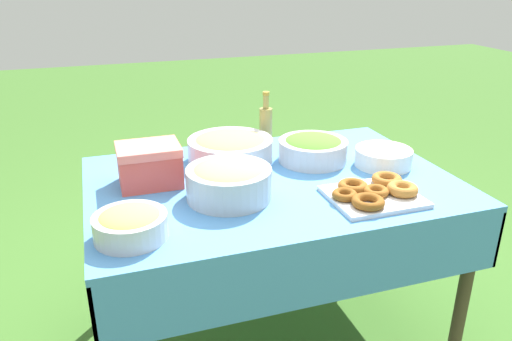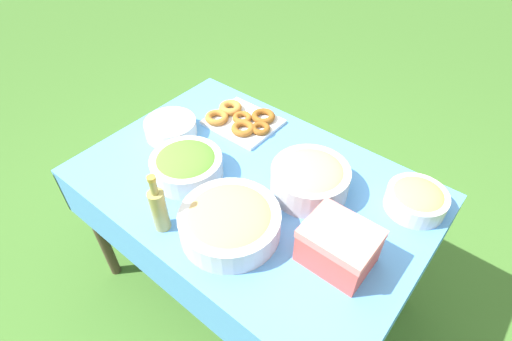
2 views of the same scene
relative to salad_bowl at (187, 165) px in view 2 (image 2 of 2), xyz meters
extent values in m
plane|color=#3D6B28|center=(-0.23, -0.13, -0.82)|extent=(14.00, 14.00, 0.00)
cube|color=#4C8CD1|center=(-0.23, -0.13, -0.07)|extent=(1.38, 0.94, 0.02)
cube|color=#4C8CD1|center=(-0.23, -0.60, -0.19)|extent=(1.38, 0.01, 0.22)
cube|color=#4C8CD1|center=(-0.23, 0.33, -0.19)|extent=(1.38, 0.01, 0.22)
cube|color=#4C8CD1|center=(-0.91, -0.13, -0.19)|extent=(0.01, 0.94, 0.22)
cube|color=#4C8CD1|center=(0.45, -0.13, -0.19)|extent=(0.01, 0.94, 0.22)
cylinder|color=#473828|center=(-0.86, -0.54, -0.45)|extent=(0.05, 0.05, 0.74)
cylinder|color=#473828|center=(0.40, -0.54, -0.45)|extent=(0.05, 0.05, 0.74)
cylinder|color=#473828|center=(0.40, 0.28, -0.45)|extent=(0.05, 0.05, 0.74)
cylinder|color=silver|center=(0.00, 0.00, -0.01)|extent=(0.29, 0.29, 0.09)
ellipsoid|color=#51892D|center=(0.00, 0.00, 0.02)|extent=(0.25, 0.25, 0.07)
cylinder|color=#B2B7BC|center=(-0.43, -0.24, 0.00)|extent=(0.30, 0.30, 0.11)
ellipsoid|color=tan|center=(-0.43, -0.24, 0.04)|extent=(0.26, 0.26, 0.07)
cube|color=silver|center=(0.05, -0.40, -0.05)|extent=(0.31, 0.26, 0.02)
torus|color=#93561E|center=(0.06, -0.41, -0.03)|extent=(0.09, 0.09, 0.03)
torus|color=brown|center=(-0.01, -0.48, -0.03)|extent=(0.13, 0.13, 0.03)
torus|color=#A36628|center=(0.15, -0.33, -0.03)|extent=(0.12, 0.12, 0.03)
torus|color=#B27533|center=(0.15, -0.43, -0.02)|extent=(0.13, 0.13, 0.04)
torus|color=brown|center=(-0.06, -0.40, -0.03)|extent=(0.12, 0.12, 0.03)
torus|color=#93561E|center=(0.00, -0.35, -0.03)|extent=(0.15, 0.15, 0.03)
cylinder|color=white|center=(0.25, -0.14, -0.05)|extent=(0.23, 0.23, 0.01)
cylinder|color=white|center=(0.25, -0.14, -0.04)|extent=(0.23, 0.23, 0.01)
cylinder|color=white|center=(0.25, -0.14, -0.03)|extent=(0.23, 0.23, 0.01)
cylinder|color=white|center=(0.25, -0.14, -0.01)|extent=(0.23, 0.23, 0.01)
cylinder|color=white|center=(0.25, -0.14, 0.00)|extent=(0.23, 0.23, 0.01)
cylinder|color=white|center=(0.25, -0.14, 0.01)|extent=(0.23, 0.23, 0.01)
cylinder|color=#998E4C|center=(-0.12, 0.24, 0.03)|extent=(0.06, 0.06, 0.17)
cylinder|color=#998E4C|center=(-0.12, 0.24, 0.15)|extent=(0.03, 0.03, 0.06)
cylinder|color=#A58C33|center=(-0.12, 0.24, 0.19)|extent=(0.03, 0.03, 0.02)
cylinder|color=silver|center=(-0.33, 0.11, -0.01)|extent=(0.35, 0.35, 0.10)
ellipsoid|color=tan|center=(-0.33, 0.11, 0.03)|extent=(0.31, 0.31, 0.07)
cylinder|color=silver|center=(-0.78, -0.41, -0.02)|extent=(0.22, 0.22, 0.07)
ellipsoid|color=#ADCC59|center=(-0.78, -0.41, 0.00)|extent=(0.20, 0.20, 0.07)
cube|color=#E04C42|center=(-0.68, -0.03, 0.00)|extent=(0.22, 0.18, 0.12)
cube|color=#FF7A70|center=(-0.68, -0.03, 0.08)|extent=(0.23, 0.18, 0.03)
camera|label=1|loc=(-0.84, -1.78, 0.71)|focal=35.00mm
camera|label=2|loc=(-0.95, 0.73, 1.08)|focal=28.00mm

